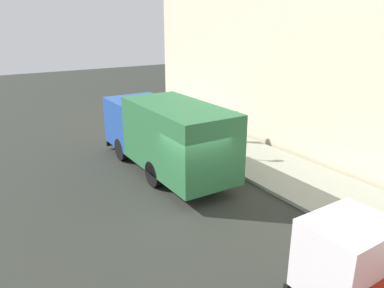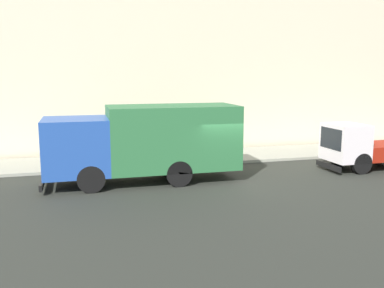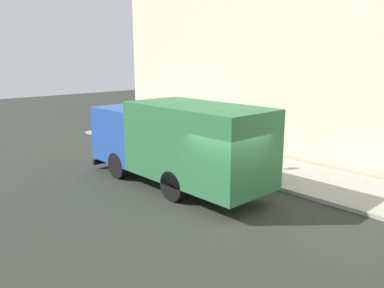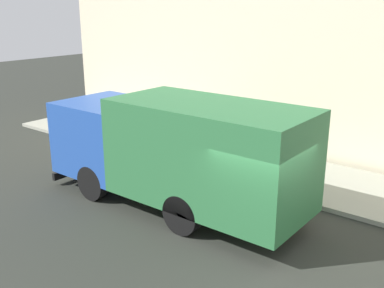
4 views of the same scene
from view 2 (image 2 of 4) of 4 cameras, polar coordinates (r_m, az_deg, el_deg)
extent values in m
plane|color=#2A2C27|center=(18.20, 4.55, -4.87)|extent=(80.00, 80.00, 0.00)
cube|color=#9C9C8C|center=(22.68, 0.45, -1.80)|extent=(3.67, 30.00, 0.14)
cube|color=beige|center=(24.51, -1.02, 10.41)|extent=(0.50, 30.00, 9.81)
cube|color=#234DA4|center=(17.48, -15.40, -0.28)|extent=(2.57, 2.53, 2.22)
cube|color=black|center=(17.49, -19.53, 0.41)|extent=(2.16, 0.06, 1.25)
cube|color=#2B6B3C|center=(17.86, -2.63, 0.96)|extent=(2.57, 5.39, 2.66)
cube|color=black|center=(17.81, -19.50, -4.75)|extent=(2.47, 0.12, 0.24)
cylinder|color=black|center=(16.59, -13.49, -4.63)|extent=(0.30, 1.06, 1.06)
cylinder|color=black|center=(18.81, -13.71, -2.99)|extent=(0.30, 1.06, 1.06)
cylinder|color=black|center=(17.02, -1.77, -4.01)|extent=(0.30, 1.06, 1.06)
cylinder|color=black|center=(19.18, -3.34, -2.49)|extent=(0.30, 1.06, 1.06)
cube|color=white|center=(20.93, 20.00, 0.22)|extent=(1.95, 1.60, 1.73)
cube|color=black|center=(20.46, 18.30, 0.70)|extent=(1.62, 0.09, 0.97)
cube|color=black|center=(20.64, 17.93, -2.84)|extent=(1.85, 0.15, 0.24)
cylinder|color=black|center=(20.63, 21.90, -2.46)|extent=(0.32, 0.97, 0.96)
cylinder|color=black|center=(21.90, 19.30, -1.64)|extent=(0.32, 0.97, 0.96)
cylinder|color=black|center=(23.20, 23.62, -1.31)|extent=(0.32, 0.97, 0.96)
cylinder|color=black|center=(22.57, -11.41, -0.81)|extent=(0.30, 0.30, 0.82)
cylinder|color=#458248|center=(22.46, -11.47, 1.03)|extent=(0.40, 0.40, 0.65)
sphere|color=brown|center=(22.40, -11.51, 2.12)|extent=(0.21, 0.21, 0.21)
cylinder|color=brown|center=(20.93, -17.78, -1.87)|extent=(0.29, 0.29, 0.82)
cylinder|color=tan|center=(20.80, -17.88, 0.12)|extent=(0.39, 0.39, 0.65)
sphere|color=#DAB18B|center=(20.74, -17.95, 1.31)|extent=(0.22, 0.22, 0.22)
cylinder|color=#4C5156|center=(20.49, -6.66, 0.57)|extent=(0.08, 0.08, 2.43)
cube|color=blue|center=(20.36, -6.77, 3.26)|extent=(0.44, 0.03, 0.36)
camera|label=1|loc=(19.14, 43.38, 12.53)|focal=34.37mm
camera|label=3|loc=(15.66, 44.51, 8.07)|focal=36.31mm
camera|label=4|loc=(13.24, 37.71, 12.32)|focal=42.09mm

